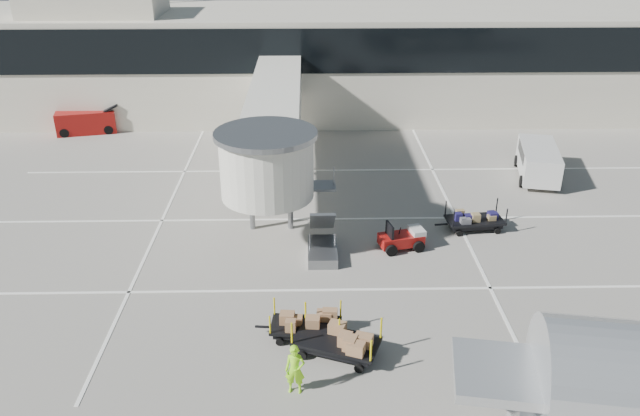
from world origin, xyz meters
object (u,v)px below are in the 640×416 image
Objects in this scene: baggage_tug at (402,239)px; minivan at (538,159)px; suitcase_cart at (474,220)px; box_cart_near at (334,341)px; ground_worker at (295,370)px; belt_loader at (87,122)px; box_cart_far at (306,325)px.

minivan reaches higher than baggage_tug.
suitcase_cart is 9.04m from minivan.
box_cart_near is 2.51m from ground_worker.
suitcase_cart is at bearing 73.31° from box_cart_near.
belt_loader reaches higher than baggage_tug.
minivan is (14.85, 19.09, 0.23)m from ground_worker.
belt_loader reaches higher than box_cart_far.
baggage_tug reaches higher than box_cart_far.
belt_loader reaches higher than minivan.
belt_loader reaches higher than ground_worker.
baggage_tug reaches higher than suitcase_cart.
suitcase_cart is 0.93× the size of box_cart_near.
minivan is (13.40, 17.08, 0.61)m from box_cart_near.
belt_loader is (-30.89, 9.30, -0.35)m from minivan.
baggage_tug is at bearing -160.36° from suitcase_cart.
minivan is (14.48, 15.97, 0.68)m from box_cart_far.
suitcase_cart is 30.06m from belt_loader.
box_cart_near is (-3.69, -8.09, 0.05)m from baggage_tug.
box_cart_far is (-4.77, -6.98, -0.01)m from baggage_tug.
minivan is (9.71, 8.99, 0.67)m from baggage_tug.
minivan reaches higher than suitcase_cart.
belt_loader is at bearing 175.44° from minivan.
baggage_tug is at bearing -53.19° from belt_loader.
minivan is 32.26m from belt_loader.
suitcase_cart is 0.66× the size of minivan.
box_cart_near is 0.71× the size of minivan.
suitcase_cart is at bearing 11.98° from baggage_tug.
box_cart_far is at bearing -69.39° from belt_loader.
minivan is at bearing 53.01° from box_cart_far.
ground_worker is 0.34× the size of minivan.
belt_loader reaches higher than suitcase_cart.
box_cart_near reaches higher than baggage_tug.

